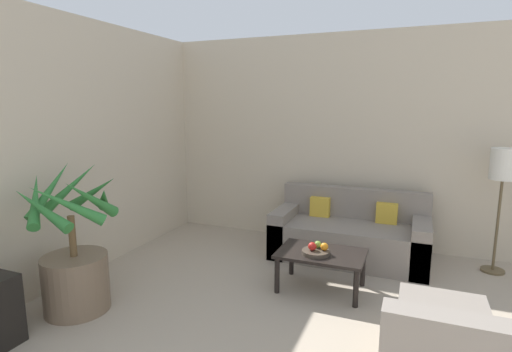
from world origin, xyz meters
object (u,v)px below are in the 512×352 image
object	(u,v)px
apple_green	(318,244)
ottoman	(441,329)
floor_lamp	(503,172)
apple_red	(312,246)
potted_palm	(75,263)
orange_fruit	(324,247)
coffee_table	(321,257)
fruit_bowl	(316,252)
sofa_loveseat	(349,235)

from	to	relation	value
apple_green	ottoman	bearing A→B (deg)	-33.02
floor_lamp	apple_red	bearing A→B (deg)	-144.62
potted_palm	orange_fruit	size ratio (longest dim) A/B	17.86
coffee_table	fruit_bowl	distance (m)	0.12
floor_lamp	apple_green	xyz separation A→B (m)	(-1.69, -1.14, -0.65)
floor_lamp	fruit_bowl	distance (m)	2.20
fruit_bowl	apple_green	xyz separation A→B (m)	(0.00, 0.07, 0.05)
potted_palm	apple_green	bearing A→B (deg)	32.72
potted_palm	floor_lamp	size ratio (longest dim) A/B	0.97
sofa_loveseat	apple_green	size ratio (longest dim) A/B	25.61
sofa_loveseat	floor_lamp	size ratio (longest dim) A/B	1.30
floor_lamp	orange_fruit	world-z (taller)	floor_lamp
potted_palm	sofa_loveseat	world-z (taller)	potted_palm
coffee_table	ottoman	size ratio (longest dim) A/B	1.39
orange_fruit	ottoman	xyz separation A→B (m)	(1.01, -0.66, -0.26)
potted_palm	fruit_bowl	xyz separation A→B (m)	(1.88, 1.14, -0.03)
coffee_table	ottoman	xyz separation A→B (m)	(1.05, -0.71, -0.13)
coffee_table	apple_green	bearing A→B (deg)	-169.02
apple_green	potted_palm	bearing A→B (deg)	-147.28
coffee_table	ottoman	world-z (taller)	ottoman
sofa_loveseat	coffee_table	world-z (taller)	sofa_loveseat
orange_fruit	coffee_table	bearing A→B (deg)	127.76
coffee_table	apple_green	distance (m)	0.13
fruit_bowl	ottoman	distance (m)	1.28
fruit_bowl	apple_red	world-z (taller)	apple_red
sofa_loveseat	apple_red	distance (m)	1.08
apple_red	orange_fruit	size ratio (longest dim) A/B	1.09
fruit_bowl	apple_green	size ratio (longest dim) A/B	3.87
coffee_table	orange_fruit	xyz separation A→B (m)	(0.04, -0.05, 0.13)
potted_palm	apple_red	xyz separation A→B (m)	(1.85, 1.12, 0.03)
coffee_table	orange_fruit	size ratio (longest dim) A/B	11.35
coffee_table	orange_fruit	distance (m)	0.15
sofa_loveseat	apple_green	world-z (taller)	sofa_loveseat
floor_lamp	ottoman	world-z (taller)	floor_lamp
sofa_loveseat	apple_red	xyz separation A→B (m)	(-0.19, -1.04, 0.19)
coffee_table	fruit_bowl	size ratio (longest dim) A/B	3.14
potted_palm	floor_lamp	bearing A→B (deg)	33.27
apple_green	ottoman	xyz separation A→B (m)	(1.09, -0.71, -0.26)
sofa_loveseat	fruit_bowl	distance (m)	1.05
potted_palm	sofa_loveseat	bearing A→B (deg)	46.68
potted_palm	orange_fruit	distance (m)	2.28
potted_palm	apple_green	xyz separation A→B (m)	(1.88, 1.21, 0.02)
apple_green	ottoman	distance (m)	1.32
sofa_loveseat	apple_red	world-z (taller)	sofa_loveseat
potted_palm	floor_lamp	distance (m)	4.33
coffee_table	fruit_bowl	xyz separation A→B (m)	(-0.04, -0.08, 0.07)
fruit_bowl	potted_palm	bearing A→B (deg)	-148.86
sofa_loveseat	ottoman	xyz separation A→B (m)	(0.93, -1.66, -0.08)
apple_green	orange_fruit	distance (m)	0.09
potted_palm	coffee_table	bearing A→B (deg)	32.39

